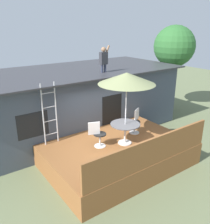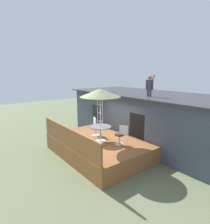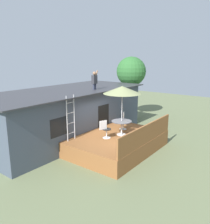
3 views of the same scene
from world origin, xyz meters
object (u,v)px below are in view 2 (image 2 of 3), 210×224
patio_table (100,130)px  patio_chair_right (121,135)px  step_ladder (100,109)px  patio_umbrella (100,93)px  person_figure (150,84)px  patio_chair_left (95,127)px

patio_table → patio_chair_right: patio_chair_right is taller
patio_table → step_ladder: 2.66m
patio_umbrella → step_ladder: size_ratio=1.15×
patio_umbrella → person_figure: size_ratio=2.29×
step_ladder → person_figure: person_figure is taller
patio_chair_right → patio_chair_left: bearing=-23.6°
patio_table → patio_chair_left: (-0.92, 0.35, -0.13)m
step_ladder → patio_chair_left: bearing=-44.9°
patio_umbrella → patio_chair_left: bearing=159.2°
step_ladder → patio_chair_right: bearing=-19.0°
person_figure → patio_chair_left: (-1.75, -2.12, -2.22)m
patio_chair_left → patio_chair_right: (1.84, 0.14, 0.00)m
step_ladder → patio_chair_left: step_ladder is taller
patio_umbrella → patio_chair_left: size_ratio=2.76×
patio_table → person_figure: size_ratio=0.94×
person_figure → patio_chair_right: bearing=-87.3°
patio_umbrella → patio_chair_right: patio_umbrella is taller
patio_chair_right → step_ladder: bearing=-46.9°
person_figure → patio_table: bearing=-108.5°
patio_table → step_ladder: size_ratio=0.47×
patio_chair_left → patio_chair_right: size_ratio=1.00×
patio_umbrella → person_figure: bearing=71.5°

